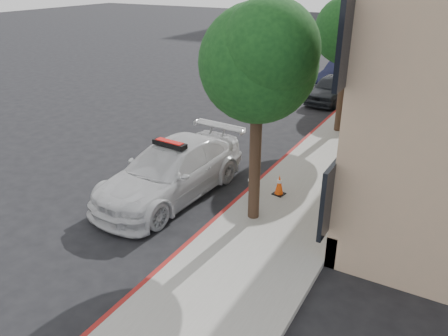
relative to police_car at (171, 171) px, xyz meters
name	(u,v)px	position (x,y,z in m)	size (l,w,h in m)	color
ground	(202,172)	(-0.09, 1.83, -0.80)	(120.00, 120.00, 0.00)	black
sidewalk	(375,110)	(3.51, 11.83, -0.72)	(3.20, 50.00, 0.15)	gray
curb_strip	(343,105)	(1.97, 11.83, -0.72)	(0.12, 50.00, 0.15)	maroon
tree_near	(259,63)	(2.84, -0.19, 3.48)	(2.92, 2.82, 5.62)	black
tree_mid	(349,30)	(2.84, 7.81, 3.36)	(2.77, 2.64, 5.43)	black
tree_far	(390,8)	(2.84, 15.81, 3.59)	(3.10, 3.00, 5.81)	black
police_car	(171,171)	(0.00, 0.00, 0.00)	(2.61, 5.62, 1.74)	silver
parked_car_mid	(331,89)	(1.11, 12.41, -0.12)	(1.61, 4.00, 1.36)	#202328
parked_car_far	(340,73)	(0.43, 16.38, -0.14)	(1.39, 3.99, 1.31)	#141733
fire_hydrant	(253,184)	(2.26, 0.94, -0.28)	(0.31, 0.29, 0.75)	white
traffic_cone	(279,185)	(2.92, 1.35, -0.34)	(0.38, 0.38, 0.63)	black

